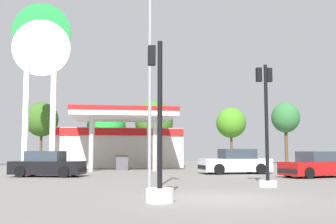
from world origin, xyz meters
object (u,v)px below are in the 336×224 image
Objects in this scene: car_0 at (316,166)px; corner_streetlamp at (151,68)px; tree_2 at (106,126)px; traffic_signal_0 at (159,163)px; traffic_signal_2 at (266,139)px; car_1 at (47,165)px; tree_1 at (42,120)px; station_pole_sign at (41,61)px; car_2 at (235,162)px; tree_5 at (286,118)px; tree_4 at (231,123)px; tree_3 at (154,121)px.

car_0 is 0.58× the size of corner_streetlamp.
traffic_signal_0 is at bearing -87.92° from tree_2.
traffic_signal_2 is 27.44m from tree_2.
corner_streetlamp is at bearing -64.88° from car_1.
car_0 is 13.85m from traffic_signal_0.
traffic_signal_0 is 0.74× the size of tree_1.
car_0 is 27.11m from tree_1.
station_pole_sign is 2.19× the size of tree_1.
tree_2 reaches higher than car_0.
tree_2 is at bearing 114.56° from car_2.
car_2 is 0.66× the size of tree_5.
corner_streetlamp reaches higher than tree_1.
tree_4 reaches higher than traffic_signal_2.
corner_streetlamp reaches higher than traffic_signal_2.
tree_1 is (-2.79, 17.59, 3.81)m from car_1.
tree_5 reaches higher than traffic_signal_2.
car_0 is 22.49m from tree_4.
car_0 is at bearing -95.80° from tree_4.
tree_5 is 33.26m from corner_streetlamp.
tree_5 reaches higher than tree_4.
tree_1 is 25.33m from tree_5.
car_1 is 0.64× the size of tree_3.
car_0 is 0.85× the size of traffic_signal_2.
tree_4 is 5.90m from tree_5.
traffic_signal_2 is 0.74× the size of tree_5.
station_pole_sign is at bearing 141.31° from car_0.
traffic_signal_0 is at bearing -135.81° from car_0.
car_0 is 0.92× the size of traffic_signal_0.
tree_4 is at bearing 170.74° from tree_5.
tree_1 is 0.92× the size of tree_3.
tree_1 reaches higher than tree_4.
tree_5 is (5.79, -0.94, 0.54)m from tree_4.
corner_streetlamp is at bearing 88.56° from traffic_signal_0.
tree_4 reaches higher than tree_2.
tree_4 reaches higher than car_1.
tree_3 reaches higher than tree_2.
car_2 is 19.06m from tree_4.
tree_5 is at bearing 69.16° from car_0.
tree_2 is 13.32m from tree_4.
car_0 is at bearing -52.50° from car_2.
tree_1 reaches higher than car_0.
traffic_signal_0 is at bearing -96.85° from tree_3.
car_0 is 0.98× the size of car_1.
station_pole_sign is 3.21× the size of car_0.
tree_4 is at bearing 75.23° from traffic_signal_2.
car_0 is at bearing -74.18° from tree_3.
tree_5 is (13.01, 26.43, 3.08)m from traffic_signal_2.
corner_streetlamp is at bearing -87.58° from tree_2.
car_1 is 0.70× the size of tree_1.
tree_4 is (5.44, 17.88, 3.73)m from car_2.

